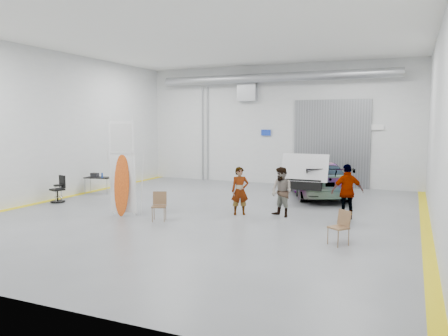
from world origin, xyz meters
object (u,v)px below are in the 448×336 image
at_px(folding_chair_far, 338,234).
at_px(work_table, 97,177).
at_px(surfboard_display, 121,175).
at_px(person_a, 240,191).
at_px(shop_stool, 58,194).
at_px(folding_chair_near, 159,212).
at_px(sedan_car, 317,178).
at_px(office_chair, 59,191).
at_px(person_b, 282,192).
at_px(person_c, 347,192).

height_order(folding_chair_far, work_table, work_table).
bearing_deg(folding_chair_far, surfboard_display, -148.48).
distance_m(person_a, shop_stool, 7.39).
xyz_separation_m(surfboard_display, work_table, (-3.81, 3.38, -0.64)).
height_order(folding_chair_near, shop_stool, folding_chair_near).
relative_size(surfboard_display, work_table, 2.72).
relative_size(sedan_car, office_chair, 4.98).
height_order(surfboard_display, folding_chair_far, surfboard_display).
bearing_deg(folding_chair_far, work_table, -163.21).
height_order(person_b, folding_chair_far, person_b).
bearing_deg(sedan_car, person_b, 64.36).
bearing_deg(sedan_car, office_chair, 8.82).
bearing_deg(person_c, folding_chair_near, -0.78).
height_order(shop_stool, work_table, work_table).
bearing_deg(person_b, folding_chair_far, -23.48).
distance_m(shop_stool, office_chair, 0.12).
bearing_deg(person_a, surfboard_display, 175.16).
relative_size(surfboard_display, folding_chair_far, 3.78).
relative_size(person_b, office_chair, 1.61).
distance_m(folding_chair_far, office_chair, 11.17).
height_order(folding_chair_near, work_table, work_table).
distance_m(shop_stool, work_table, 2.40).
distance_m(folding_chair_near, shop_stool, 5.46).
bearing_deg(folding_chair_near, folding_chair_far, -28.98).
bearing_deg(shop_stool, sedan_car, 31.81).
height_order(person_a, work_table, person_a).
distance_m(person_b, person_c, 2.11).
relative_size(sedan_car, person_a, 3.15).
distance_m(person_b, folding_chair_near, 4.06).
xyz_separation_m(person_b, person_c, (2.05, 0.49, 0.07)).
relative_size(folding_chair_far, shop_stool, 1.27).
bearing_deg(person_b, person_a, -142.69).
distance_m(person_b, shop_stool, 8.79).
relative_size(shop_stool, work_table, 0.57).
relative_size(sedan_car, work_table, 4.17).
distance_m(person_c, office_chair, 10.90).
height_order(surfboard_display, folding_chair_near, surfboard_display).
bearing_deg(work_table, office_chair, -89.83).
xyz_separation_m(person_a, folding_chair_far, (3.65, -2.44, -0.54)).
bearing_deg(sedan_car, person_a, 48.89).
distance_m(folding_chair_near, folding_chair_far, 5.69).
xyz_separation_m(sedan_car, folding_chair_near, (-3.63, -6.75, -0.46)).
bearing_deg(sedan_car, surfboard_display, 29.04).
bearing_deg(person_c, sedan_car, -92.92).
xyz_separation_m(person_b, folding_chair_near, (-3.39, -2.15, -0.54)).
bearing_deg(surfboard_display, folding_chair_near, -12.50).
relative_size(surfboard_display, folding_chair_near, 3.67).
distance_m(person_b, folding_chair_far, 3.57).
distance_m(folding_chair_far, shop_stool, 11.13).
xyz_separation_m(person_c, folding_chair_far, (0.22, -3.19, -0.62)).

